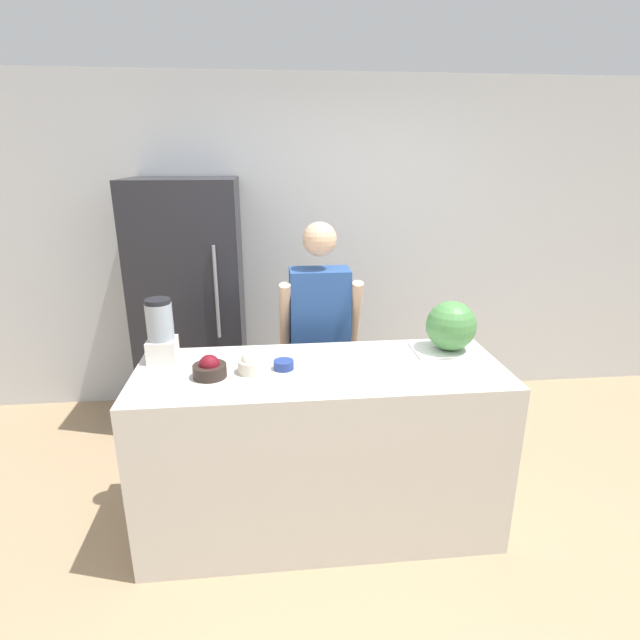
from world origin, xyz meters
The scene contains 11 objects.
ground_plane centered at (0.00, 0.00, 0.00)m, with size 14.00×14.00×0.00m, color tan.
wall_back centered at (0.00, 2.05, 1.30)m, with size 8.00×0.06×2.60m.
counter_island centered at (0.00, 0.36, 0.48)m, with size 1.91×0.72×0.96m.
refrigerator centered at (-0.85, 1.68, 0.93)m, with size 0.77×0.66×1.86m.
person centered at (0.06, 1.02, 0.84)m, with size 0.52×0.26×1.63m.
cutting_board centered at (0.72, 0.52, 0.97)m, with size 0.35×0.25×0.01m.
watermelon centered at (0.74, 0.51, 1.11)m, with size 0.28×0.28×0.28m.
bowl_cherries centered at (-0.56, 0.31, 1.00)m, with size 0.17×0.17×0.12m.
bowl_cream centered at (-0.35, 0.34, 1.01)m, with size 0.14×0.14×0.12m.
bowl_small_blue centered at (-0.19, 0.37, 0.98)m, with size 0.10×0.10×0.05m.
blender centered at (-0.83, 0.55, 1.12)m, with size 0.15×0.15×0.34m.
Camera 1 is at (-0.25, -2.01, 2.01)m, focal length 28.00 mm.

